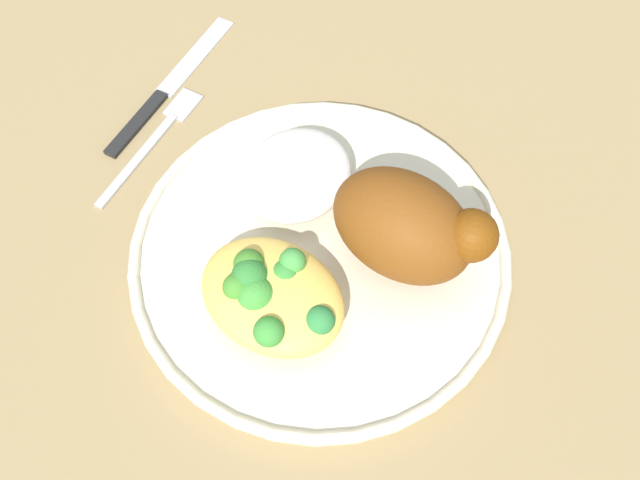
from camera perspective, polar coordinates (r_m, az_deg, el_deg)
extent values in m
plane|color=#947A4F|center=(0.50, 0.00, -1.56)|extent=(2.00, 2.00, 0.00)
cylinder|color=beige|center=(0.49, 0.00, -1.21)|extent=(0.29, 0.29, 0.01)
torus|color=beige|center=(0.49, 0.00, -0.84)|extent=(0.30, 0.30, 0.01)
ellipsoid|color=brown|center=(0.45, 7.41, 1.30)|extent=(0.11, 0.08, 0.08)
sphere|color=#6D380A|center=(0.44, 13.45, 0.39)|extent=(0.04, 0.04, 0.04)
ellipsoid|color=silver|center=(0.50, -2.16, 5.92)|extent=(0.08, 0.09, 0.03)
ellipsoid|color=#EBBF54|center=(0.45, -4.53, -4.83)|extent=(0.11, 0.08, 0.03)
sphere|color=#3E7D28|center=(0.45, -6.41, -2.20)|extent=(0.02, 0.02, 0.02)
sphere|color=#398434|center=(0.45, -3.65, -2.88)|extent=(0.02, 0.02, 0.02)
sphere|color=#2F7E3C|center=(0.43, -0.01, -7.26)|extent=(0.02, 0.02, 0.02)
sphere|color=#3A8D35|center=(0.43, -4.64, -8.24)|extent=(0.02, 0.02, 0.02)
sphere|color=#41862B|center=(0.44, -7.48, -4.24)|extent=(0.02, 0.02, 0.02)
sphere|color=#459641|center=(0.45, -2.07, -2.21)|extent=(0.02, 0.02, 0.02)
sphere|color=#307A31|center=(0.44, -6.35, -3.28)|extent=(0.03, 0.03, 0.03)
sphere|color=#409236|center=(0.44, -5.76, -5.09)|extent=(0.03, 0.03, 0.03)
cube|color=#B2B2B7|center=(0.57, -16.16, 7.07)|extent=(0.02, 0.11, 0.01)
cube|color=#B2B2B7|center=(0.60, -12.24, 11.88)|extent=(0.03, 0.04, 0.00)
cube|color=black|center=(0.59, -16.26, 10.20)|extent=(0.02, 0.08, 0.01)
cube|color=#B2B2B7|center=(0.64, -11.15, 16.01)|extent=(0.03, 0.11, 0.00)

